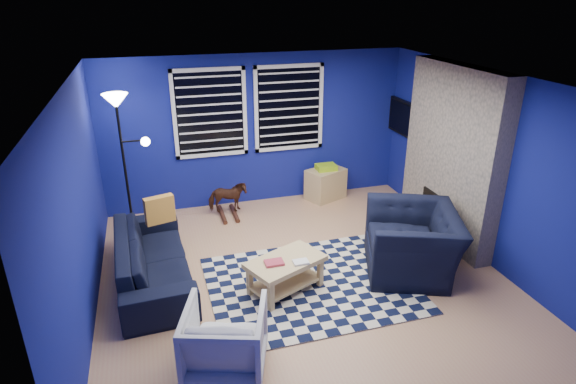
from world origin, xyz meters
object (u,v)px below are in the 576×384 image
object	(u,v)px
floor_lamp	(120,121)
tv	(405,119)
armchair_big	(412,242)
coffee_table	(285,268)
sofa	(153,258)
cabinet	(326,183)
rocking_horse	(228,197)
armchair_bent	(225,339)

from	to	relation	value
floor_lamp	tv	bearing A→B (deg)	1.27
armchair_big	coffee_table	bearing A→B (deg)	-68.90
sofa	coffee_table	distance (m)	1.68
cabinet	coffee_table	bearing A→B (deg)	-143.24
sofa	cabinet	distance (m)	3.50
coffee_table	floor_lamp	bearing A→B (deg)	129.14
coffee_table	rocking_horse	bearing A→B (deg)	97.76
tv	floor_lamp	xyz separation A→B (m)	(-4.52, -0.10, 0.32)
armchair_big	sofa	bearing A→B (deg)	-81.13
armchair_bent	rocking_horse	bearing A→B (deg)	-81.74
coffee_table	floor_lamp	xyz separation A→B (m)	(-1.77, 2.18, 1.40)
tv	rocking_horse	distance (m)	3.24
armchair_bent	cabinet	world-z (taller)	armchair_bent
tv	sofa	size ratio (longest dim) A/B	0.46
rocking_horse	cabinet	xyz separation A→B (m)	(1.77, 0.24, -0.05)
rocking_horse	cabinet	bearing A→B (deg)	-76.58
cabinet	floor_lamp	distance (m)	3.55
tv	cabinet	bearing A→B (deg)	169.04
sofa	floor_lamp	distance (m)	2.06
armchair_bent	rocking_horse	distance (m)	3.43
armchair_bent	cabinet	xyz separation A→B (m)	(2.36, 3.62, -0.07)
sofa	armchair_bent	xyz separation A→B (m)	(0.62, -1.78, 0.04)
tv	coffee_table	distance (m)	3.73
cabinet	floor_lamp	bearing A→B (deg)	162.86
tv	floor_lamp	bearing A→B (deg)	-178.73
tv	cabinet	distance (m)	1.73
cabinet	floor_lamp	world-z (taller)	floor_lamp
sofa	cabinet	xyz separation A→B (m)	(2.98, 1.84, -0.04)
armchair_big	cabinet	xyz separation A→B (m)	(-0.25, 2.52, -0.13)
sofa	armchair_big	bearing A→B (deg)	-104.75
sofa	rocking_horse	distance (m)	2.01
tv	sofa	distance (m)	4.69
sofa	rocking_horse	xyz separation A→B (m)	(1.22, 1.60, 0.01)
sofa	armchair_bent	bearing A→B (deg)	-163.72
armchair_bent	cabinet	size ratio (longest dim) A/B	1.02
armchair_big	armchair_bent	size ratio (longest dim) A/B	1.64
armchair_bent	coffee_table	size ratio (longest dim) A/B	0.73
sofa	armchair_bent	distance (m)	1.89
armchair_big	coffee_table	size ratio (longest dim) A/B	1.20
armchair_big	armchair_bent	xyz separation A→B (m)	(-2.61, -1.10, -0.06)
sofa	rocking_horse	bearing A→B (deg)	-40.17
tv	coffee_table	bearing A→B (deg)	-140.31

